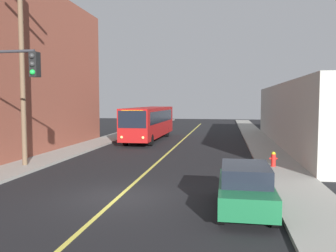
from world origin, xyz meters
The scene contains 8 objects.
ground_plane centered at (0.00, 0.00, 0.00)m, with size 120.00×120.00×0.00m, color black.
sidewalk_left centered at (-7.25, 10.00, 0.07)m, with size 2.50×90.00×0.15m, color gray.
sidewalk_right centered at (7.25, 10.00, 0.07)m, with size 2.50×90.00×0.15m, color gray.
lane_stripe_center centered at (0.00, 15.00, 0.01)m, with size 0.16×60.00×0.01m, color #D8CC4C.
city_bus centered at (-3.18, 19.66, 1.82)m, with size 2.68×12.18×3.20m.
parked_car_green centered at (4.89, -0.84, 0.84)m, with size 1.82×4.40×1.62m.
utility_pole_near centered at (-7.23, 5.01, 6.19)m, with size 2.40×0.28×11.04m.
fire_hydrant centered at (6.85, 6.92, 0.58)m, with size 0.44×0.26×0.84m.
Camera 1 is at (4.20, -12.88, 3.83)m, focal length 36.63 mm.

